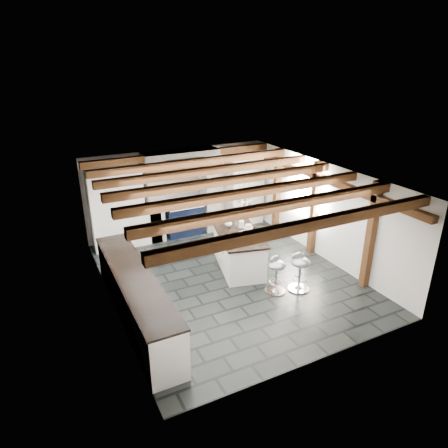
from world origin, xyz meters
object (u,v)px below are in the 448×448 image
kitchen_island (239,250)px  bar_stool_far (276,270)px  bar_stool_near (300,268)px  range_cooker (183,218)px

kitchen_island → bar_stool_far: kitchen_island is taller
bar_stool_near → bar_stool_far: bar_stool_near is taller
range_cooker → bar_stool_near: range_cooker is taller
bar_stool_near → range_cooker: bearing=117.0°
bar_stool_near → bar_stool_far: bearing=174.2°
kitchen_island → bar_stool_near: size_ratio=2.32×
kitchen_island → bar_stool_far: 1.27m
range_cooker → kitchen_island: kitchen_island is taller
range_cooker → bar_stool_far: (0.60, -3.64, 0.02)m
range_cooker → kitchen_island: size_ratio=0.53×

